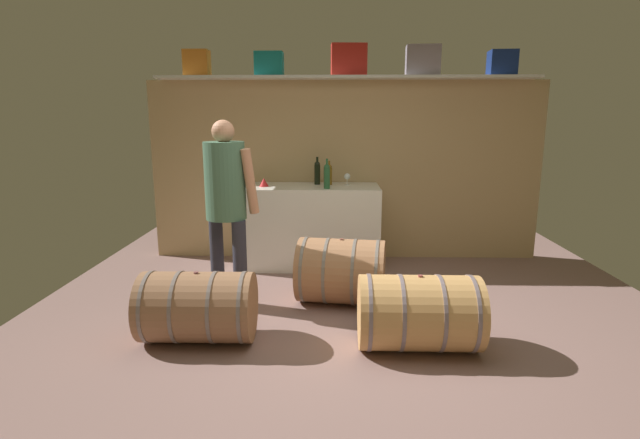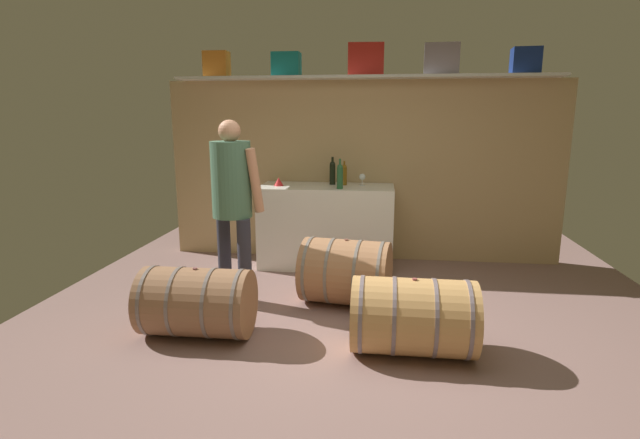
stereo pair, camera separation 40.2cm
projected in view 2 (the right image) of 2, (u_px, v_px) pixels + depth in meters
name	position (u px, v px, depth m)	size (l,w,h in m)	color
ground_plane	(351.00, 317.00, 4.33)	(5.95, 8.21, 0.02)	#876761
back_wall_panel	(362.00, 171.00, 5.92)	(4.75, 0.10, 2.16)	tan
high_shelf_board	(363.00, 77.00, 5.55)	(4.37, 0.40, 0.03)	silver
toolcase_orange	(217.00, 64.00, 5.72)	(0.29, 0.19, 0.30)	orange
toolcase_teal	(286.00, 65.00, 5.62)	(0.32, 0.23, 0.27)	#158086
toolcase_red	(366.00, 60.00, 5.50)	(0.40, 0.18, 0.36)	red
toolcase_grey	(441.00, 59.00, 5.40)	(0.38, 0.25, 0.34)	gray
toolcase_navy	(525.00, 61.00, 5.30)	(0.29, 0.27, 0.28)	navy
work_cabinet	(327.00, 226.00, 5.71)	(1.55, 0.68, 0.95)	white
wine_bottle_green	(340.00, 176.00, 5.36)	(0.07, 0.07, 0.33)	#275C35
wine_bottle_amber	(344.00, 174.00, 5.66)	(0.07, 0.07, 0.28)	brown
wine_bottle_dark	(332.00, 172.00, 5.70)	(0.07, 0.07, 0.32)	black
wine_glass	(362.00, 177.00, 5.64)	(0.07, 0.07, 0.14)	white
red_funnel	(279.00, 182.00, 5.62)	(0.11, 0.11, 0.10)	red
wine_barrel_near	(413.00, 317.00, 3.59)	(0.91, 0.59, 0.59)	tan
wine_barrel_far	(197.00, 302.00, 3.89)	(0.87, 0.57, 0.57)	#976948
wine_barrel_flank	(346.00, 272.00, 4.55)	(0.88, 0.72, 0.63)	#AD7751
winemaker_pouring	(232.00, 193.00, 4.44)	(0.52, 0.50, 1.72)	#2F303E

